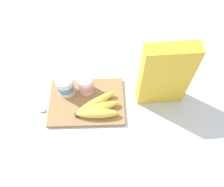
# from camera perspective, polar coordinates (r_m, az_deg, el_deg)

# --- Properties ---
(ground_plane) EXTENTS (2.40, 2.40, 0.00)m
(ground_plane) POSITION_cam_1_polar(r_m,az_deg,el_deg) (0.93, -6.45, -2.29)
(ground_plane) COLOR silver
(cutting_board) EXTENTS (0.30, 0.22, 0.01)m
(cutting_board) POSITION_cam_1_polar(r_m,az_deg,el_deg) (0.92, -6.49, -2.07)
(cutting_board) COLOR #A37A4C
(cutting_board) RESTS_ON ground_plane
(cereal_box) EXTENTS (0.19, 0.07, 0.29)m
(cereal_box) POSITION_cam_1_polar(r_m,az_deg,el_deg) (0.84, 13.34, 4.42)
(cereal_box) COLOR yellow
(cereal_box) RESTS_ON ground_plane
(yogurt_cup_front) EXTENTS (0.07, 0.07, 0.09)m
(yogurt_cup_front) POSITION_cam_1_polar(r_m,az_deg,el_deg) (0.92, -11.76, 1.85)
(yogurt_cup_front) COLOR white
(yogurt_cup_front) RESTS_ON cutting_board
(yogurt_cup_back) EXTENTS (0.06, 0.06, 0.08)m
(yogurt_cup_back) POSITION_cam_1_polar(r_m,az_deg,el_deg) (0.91, -6.56, 2.26)
(yogurt_cup_back) COLOR white
(yogurt_cup_back) RESTS_ON cutting_board
(banana_bunch) EXTENTS (0.18, 0.13, 0.04)m
(banana_bunch) POSITION_cam_1_polar(r_m,az_deg,el_deg) (0.88, -3.88, -3.72)
(banana_bunch) COLOR #F0CA4A
(banana_bunch) RESTS_ON cutting_board
(spoon) EXTENTS (0.13, 0.07, 0.01)m
(spoon) POSITION_cam_1_polar(r_m,az_deg,el_deg) (0.96, -18.79, -3.33)
(spoon) COLOR silver
(spoon) RESTS_ON ground_plane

